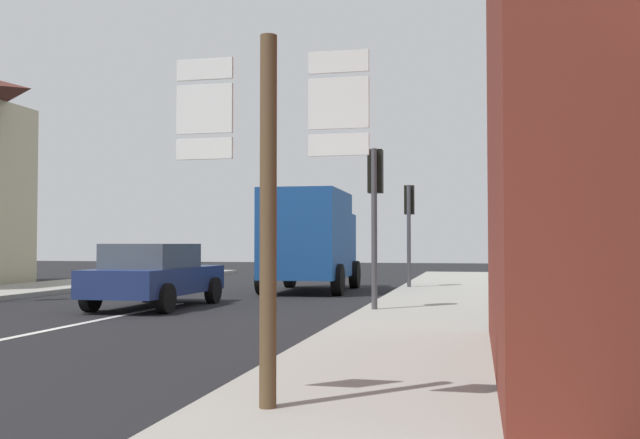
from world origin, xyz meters
The scene contains 8 objects.
ground_plane centered at (0.00, 10.00, 0.00)m, with size 80.00×80.00×0.00m, color black.
sidewalk_right centered at (6.33, 8.00, 0.07)m, with size 3.14×44.00×0.14m, color gray.
lane_centre_stripe centered at (0.00, 6.00, 0.01)m, with size 0.16×12.00×0.01m, color silver.
sedan_far centered at (-0.17, 10.91, 0.76)m, with size 2.01×4.22×1.47m.
delivery_truck centered at (2.11, 16.96, 1.65)m, with size 2.59×5.05×3.05m.
route_sign_post centered at (5.43, 1.25, 1.91)m, with size 1.66×0.14×3.20m.
traffic_light_near_right centered at (5.06, 10.22, 2.54)m, with size 0.30×0.49×3.42m.
traffic_light_far_right centered at (5.06, 17.85, 2.43)m, with size 0.30×0.49×3.29m.
Camera 1 is at (7.10, -4.38, 1.48)m, focal length 40.05 mm.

